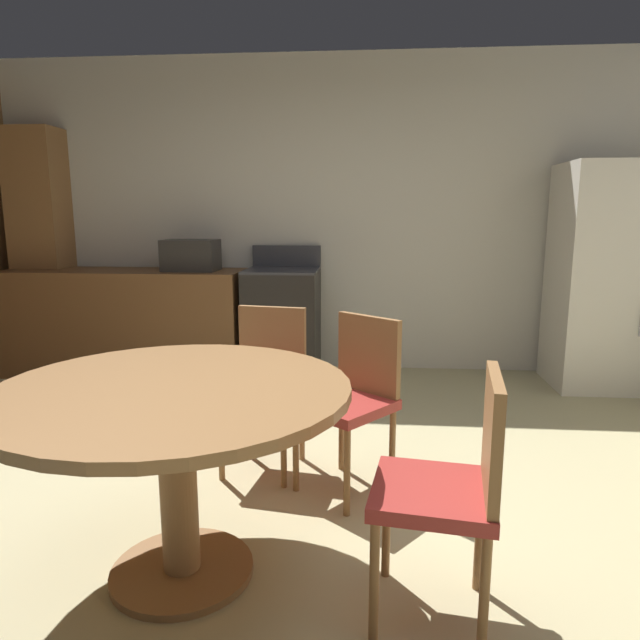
# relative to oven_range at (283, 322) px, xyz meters

# --- Properties ---
(ground_plane) EXTENTS (14.00, 14.00, 0.00)m
(ground_plane) POSITION_rel_oven_range_xyz_m (0.33, -2.46, -0.47)
(ground_plane) COLOR tan
(wall_back) EXTENTS (6.05, 0.12, 2.70)m
(wall_back) POSITION_rel_oven_range_xyz_m (0.33, 0.40, 0.88)
(wall_back) COLOR beige
(wall_back) RESTS_ON ground
(kitchen_counter) EXTENTS (2.04, 0.60, 0.90)m
(kitchen_counter) POSITION_rel_oven_range_xyz_m (-1.37, -0.00, -0.02)
(kitchen_counter) COLOR brown
(kitchen_counter) RESTS_ON ground
(pantry_column) EXTENTS (0.44, 0.36, 2.10)m
(pantry_column) POSITION_rel_oven_range_xyz_m (-2.17, 0.18, 0.58)
(pantry_column) COLOR olive
(pantry_column) RESTS_ON ground
(oven_range) EXTENTS (0.60, 0.60, 1.10)m
(oven_range) POSITION_rel_oven_range_xyz_m (0.00, 0.00, 0.00)
(oven_range) COLOR black
(oven_range) RESTS_ON ground
(refrigerator) EXTENTS (0.68, 0.68, 1.76)m
(refrigerator) POSITION_rel_oven_range_xyz_m (2.54, -0.05, 0.41)
(refrigerator) COLOR silver
(refrigerator) RESTS_ON ground
(microwave) EXTENTS (0.44, 0.32, 0.26)m
(microwave) POSITION_rel_oven_range_xyz_m (-0.77, -0.00, 0.56)
(microwave) COLOR #2D2B28
(microwave) RESTS_ON kitchen_counter
(dining_table) EXTENTS (1.29, 1.29, 0.76)m
(dining_table) POSITION_rel_oven_range_xyz_m (0.01, -2.72, 0.14)
(dining_table) COLOR olive
(dining_table) RESTS_ON ground
(chair_northeast) EXTENTS (0.56, 0.56, 0.87)m
(chair_northeast) POSITION_rel_oven_range_xyz_m (0.65, -1.95, 0.03)
(chair_northeast) COLOR olive
(chair_northeast) RESTS_ON ground
(chair_east) EXTENTS (0.45, 0.45, 0.87)m
(chair_east) POSITION_rel_oven_range_xyz_m (1.00, -2.87, 0.03)
(chair_east) COLOR olive
(chair_east) RESTS_ON ground
(chair_north) EXTENTS (0.46, 0.46, 0.87)m
(chair_north) POSITION_rel_oven_range_xyz_m (0.17, -1.73, 0.03)
(chair_north) COLOR olive
(chair_north) RESTS_ON ground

